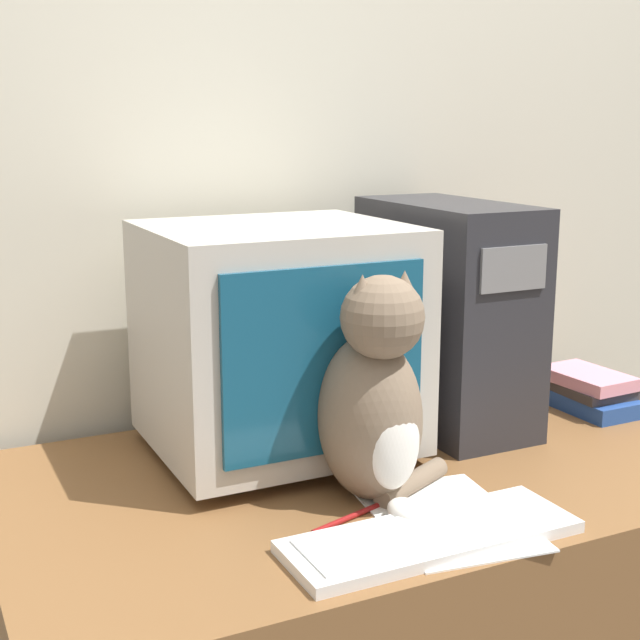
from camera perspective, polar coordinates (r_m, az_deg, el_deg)
The scene contains 9 objects.
wall_back at distance 1.91m, azimuth -1.78°, elevation 11.00°, with size 7.00×0.05×2.50m.
desk at distance 1.78m, azimuth 4.72°, elevation -19.68°, with size 1.40×0.77×0.70m.
crt_monitor at distance 1.61m, azimuth -2.78°, elevation -1.17°, with size 0.44×0.41×0.42m.
computer_tower at distance 1.80m, azimuth 8.07°, elevation 0.39°, with size 0.20×0.41×0.45m.
keyboard at distance 1.35m, azimuth 7.14°, elevation -13.54°, with size 0.45×0.15×0.02m.
cat at distance 1.42m, azimuth 3.51°, elevation -5.25°, with size 0.24×0.25×0.38m.
book_stack at distance 1.98m, azimuth 16.82°, elevation -4.39°, with size 0.13×0.21×0.08m.
pen at distance 1.40m, azimuth 1.79°, elevation -12.55°, with size 0.14×0.05×0.01m.
paper_sheet at distance 1.42m, azimuth 8.15°, elevation -12.45°, with size 0.25×0.32×0.00m.
Camera 1 is at (-0.78, -0.91, 1.31)m, focal length 50.00 mm.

